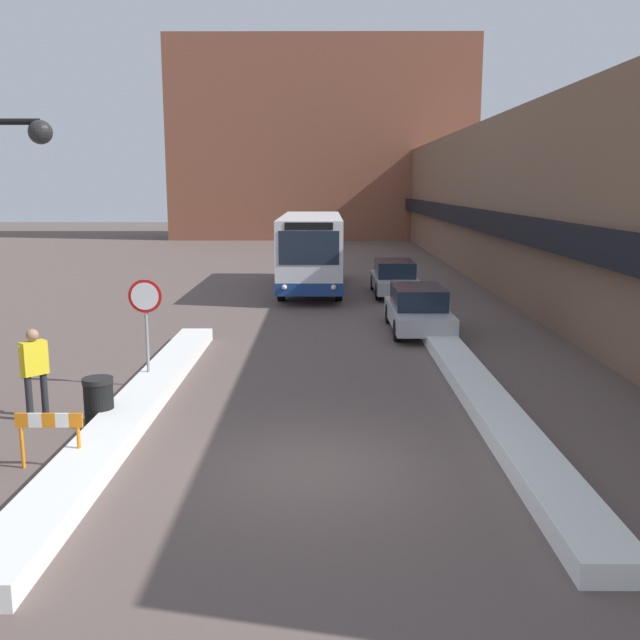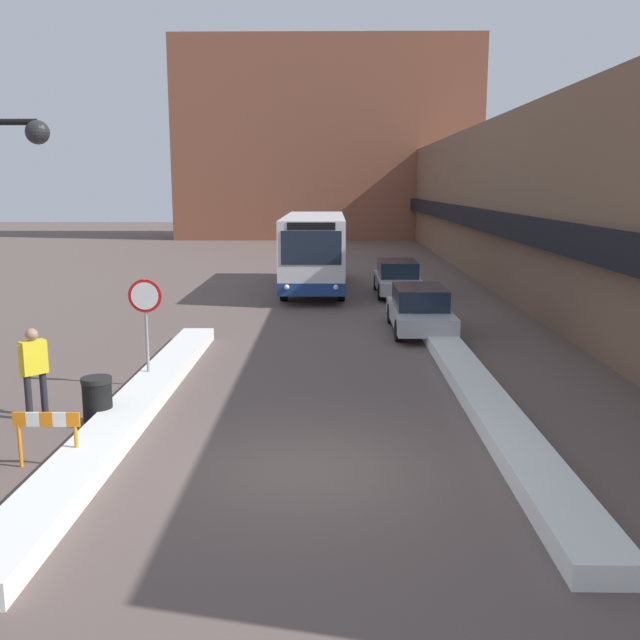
{
  "view_description": "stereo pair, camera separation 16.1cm",
  "coord_description": "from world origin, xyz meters",
  "px_view_note": "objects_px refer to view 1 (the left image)",
  "views": [
    {
      "loc": [
        0.23,
        -11.0,
        4.57
      ],
      "look_at": [
        0.12,
        6.15,
        1.33
      ],
      "focal_mm": 40.0,
      "sensor_mm": 36.0,
      "label": 1
    },
    {
      "loc": [
        0.39,
        -11.0,
        4.57
      ],
      "look_at": [
        0.12,
        6.15,
        1.33
      ],
      "focal_mm": 40.0,
      "sensor_mm": 36.0,
      "label": 2
    }
  ],
  "objects_px": {
    "parked_car_middle": "(394,278)",
    "stop_sign": "(146,309)",
    "city_bus": "(311,250)",
    "construction_barricade": "(49,429)",
    "pedestrian": "(34,365)",
    "trash_bin": "(99,402)",
    "parked_car_front": "(418,309)"
  },
  "relations": [
    {
      "from": "construction_barricade",
      "to": "parked_car_front",
      "type": "bearing_deg",
      "value": 56.39
    },
    {
      "from": "parked_car_middle",
      "to": "pedestrian",
      "type": "relative_size",
      "value": 2.58
    },
    {
      "from": "parked_car_front",
      "to": "parked_car_middle",
      "type": "relative_size",
      "value": 0.97
    },
    {
      "from": "city_bus",
      "to": "construction_barricade",
      "type": "distance_m",
      "value": 20.86
    },
    {
      "from": "pedestrian",
      "to": "construction_barricade",
      "type": "xyz_separation_m",
      "value": [
        1.24,
        -2.54,
        -0.43
      ]
    },
    {
      "from": "stop_sign",
      "to": "pedestrian",
      "type": "distance_m",
      "value": 2.92
    },
    {
      "from": "city_bus",
      "to": "construction_barricade",
      "type": "xyz_separation_m",
      "value": [
        -3.9,
        -20.46,
        -1.11
      ]
    },
    {
      "from": "city_bus",
      "to": "stop_sign",
      "type": "bearing_deg",
      "value": -102.54
    },
    {
      "from": "trash_bin",
      "to": "parked_car_front",
      "type": "bearing_deg",
      "value": 51.21
    },
    {
      "from": "city_bus",
      "to": "pedestrian",
      "type": "relative_size",
      "value": 5.57
    },
    {
      "from": "parked_car_middle",
      "to": "trash_bin",
      "type": "distance_m",
      "value": 18.41
    },
    {
      "from": "construction_barricade",
      "to": "parked_car_middle",
      "type": "bearing_deg",
      "value": 68.57
    },
    {
      "from": "city_bus",
      "to": "parked_car_middle",
      "type": "relative_size",
      "value": 2.16
    },
    {
      "from": "stop_sign",
      "to": "pedestrian",
      "type": "height_order",
      "value": "stop_sign"
    },
    {
      "from": "city_bus",
      "to": "parked_car_front",
      "type": "distance_m",
      "value": 9.96
    },
    {
      "from": "parked_car_front",
      "to": "construction_barricade",
      "type": "height_order",
      "value": "parked_car_front"
    },
    {
      "from": "stop_sign",
      "to": "trash_bin",
      "type": "xyz_separation_m",
      "value": [
        -0.29,
        -2.72,
        -1.34
      ]
    },
    {
      "from": "parked_car_front",
      "to": "stop_sign",
      "type": "bearing_deg",
      "value": -137.75
    },
    {
      "from": "parked_car_front",
      "to": "trash_bin",
      "type": "relative_size",
      "value": 4.78
    },
    {
      "from": "city_bus",
      "to": "parked_car_front",
      "type": "relative_size",
      "value": 2.23
    },
    {
      "from": "parked_car_middle",
      "to": "stop_sign",
      "type": "bearing_deg",
      "value": -116.4
    },
    {
      "from": "parked_car_middle",
      "to": "stop_sign",
      "type": "xyz_separation_m",
      "value": [
        -7.03,
        -14.17,
        1.08
      ]
    },
    {
      "from": "pedestrian",
      "to": "trash_bin",
      "type": "xyz_separation_m",
      "value": [
        1.37,
        -0.43,
        -0.61
      ]
    },
    {
      "from": "stop_sign",
      "to": "construction_barricade",
      "type": "height_order",
      "value": "stop_sign"
    },
    {
      "from": "city_bus",
      "to": "parked_car_middle",
      "type": "xyz_separation_m",
      "value": [
        3.56,
        -1.46,
        -1.05
      ]
    },
    {
      "from": "parked_car_front",
      "to": "construction_barricade",
      "type": "relative_size",
      "value": 4.13
    },
    {
      "from": "parked_car_front",
      "to": "stop_sign",
      "type": "distance_m",
      "value": 9.56
    },
    {
      "from": "city_bus",
      "to": "construction_barricade",
      "type": "height_order",
      "value": "city_bus"
    },
    {
      "from": "stop_sign",
      "to": "trash_bin",
      "type": "distance_m",
      "value": 3.05
    },
    {
      "from": "trash_bin",
      "to": "parked_car_middle",
      "type": "bearing_deg",
      "value": 66.56
    },
    {
      "from": "stop_sign",
      "to": "pedestrian",
      "type": "bearing_deg",
      "value": -125.96
    },
    {
      "from": "parked_car_middle",
      "to": "stop_sign",
      "type": "relative_size",
      "value": 1.88
    }
  ]
}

